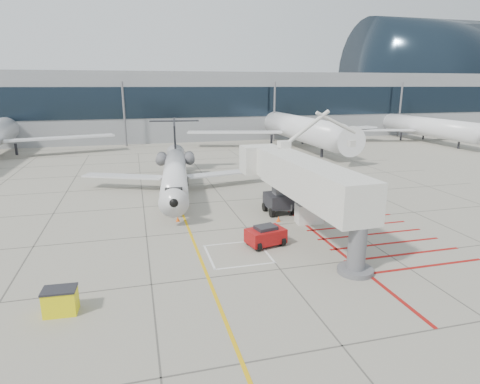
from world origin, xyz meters
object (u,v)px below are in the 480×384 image
object	(u,v)px
spill_bin	(60,301)
regional_jet	(174,164)
jet_bridge	(310,188)
pushback_tug	(266,235)

from	to	relation	value
spill_bin	regional_jet	bearing A→B (deg)	72.20
regional_jet	jet_bridge	xyz separation A→B (m)	(8.75, -13.97, 0.33)
regional_jet	pushback_tug	distance (m)	15.94
jet_bridge	spill_bin	size ratio (longest dim) A/B	11.99
regional_jet	jet_bridge	bearing A→B (deg)	-51.66
jet_bridge	pushback_tug	world-z (taller)	jet_bridge
regional_jet	spill_bin	size ratio (longest dim) A/B	16.71
jet_bridge	pushback_tug	distance (m)	4.94
jet_bridge	spill_bin	world-z (taller)	jet_bridge
jet_bridge	pushback_tug	xyz separation A→B (m)	(-3.77, -0.92, -3.05)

